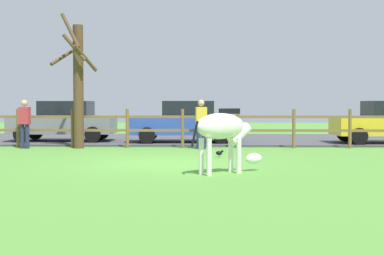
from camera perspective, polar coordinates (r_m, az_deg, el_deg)
The scene contains 10 objects.
ground_plane at distance 14.28m, azimuth -3.27°, elevation -3.61°, with size 60.00×60.00×0.00m, color #549338.
parking_asphalt at distance 23.53m, azimuth -1.30°, elevation -1.13°, with size 28.00×7.40×0.05m, color #47474C.
paddock_fence at distance 19.25m, azimuth -3.78°, elevation 0.22°, with size 20.90×0.11×1.33m.
bare_tree at distance 19.39m, azimuth -11.49°, elevation 4.60°, with size 1.59×1.58×4.53m.
zebra at distance 12.17m, azimuth 3.20°, elevation -0.30°, with size 1.64×1.33×1.41m.
crow_on_grass at distance 15.89m, azimuth 2.79°, elevation -2.53°, with size 0.22×0.10×0.20m.
parked_car_grey at distance 22.50m, azimuth -12.85°, elevation 0.73°, with size 4.00×1.88×1.56m.
parked_car_blue at distance 21.34m, azimuth -0.70°, elevation 0.69°, with size 4.06×1.99×1.56m.
visitor_left_of_tree at distance 18.74m, azimuth 0.93°, elevation 0.64°, with size 0.40×0.29×1.64m.
visitor_right_of_tree at distance 19.74m, azimuth -16.58°, elevation 0.63°, with size 0.39×0.28×1.64m.
Camera 1 is at (1.23, -14.15, 1.52)m, focal length 52.71 mm.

